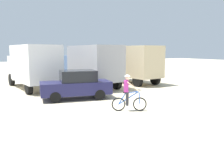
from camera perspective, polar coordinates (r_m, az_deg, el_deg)
name	(u,v)px	position (r m, az deg, el deg)	size (l,w,h in m)	color
ground_plane	(151,118)	(10.80, 9.20, -8.03)	(120.00, 120.00, 0.00)	beige
box_truck_avon_van	(33,65)	(19.47, -18.32, 4.40)	(3.13, 6.98, 3.35)	white
box_truck_grey_hauler	(91,64)	(19.64, -5.08, 4.80)	(2.94, 6.93, 3.35)	#9E9EA3
box_truck_tan_camper	(130,62)	(22.00, 4.24, 5.15)	(3.17, 6.99, 3.35)	#CCB78E
sedan_parked	(76,85)	(14.79, -8.47, -0.17)	(4.44, 2.46, 1.76)	#1E1E4C
cyclist_orange_shirt	(128,94)	(11.73, 3.84, -2.41)	(1.58, 0.86, 1.82)	black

